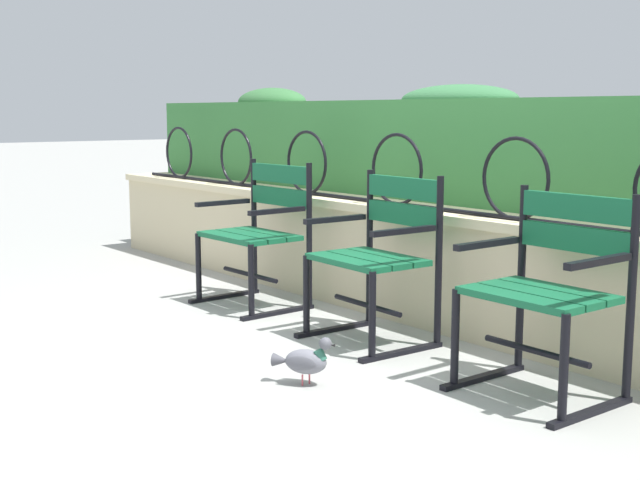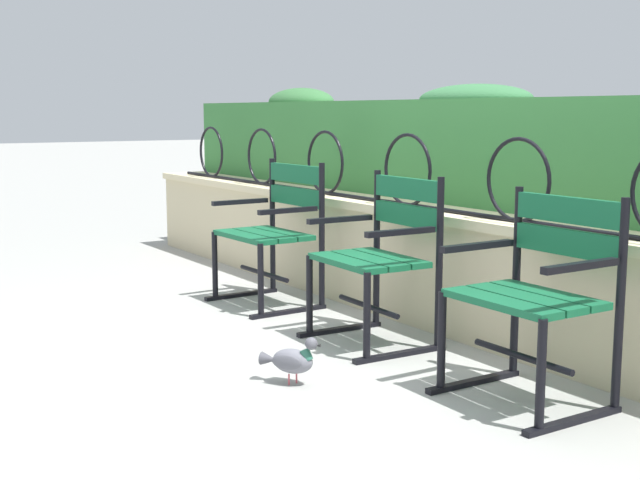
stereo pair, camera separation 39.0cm
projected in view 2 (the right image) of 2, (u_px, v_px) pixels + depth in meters
ground_plane at (294, 350)px, 4.27m from camera, size 60.00×60.00×0.00m
stone_wall at (442, 267)px, 4.74m from camera, size 7.05×0.41×0.65m
iron_arch_fence at (410, 175)px, 4.79m from camera, size 6.52×0.02×0.42m
hedge_row at (498, 147)px, 4.85m from camera, size 6.91×0.45×0.72m
park_chair_left at (274, 229)px, 5.25m from camera, size 0.63×0.53×0.89m
park_chair_centre at (381, 254)px, 4.36m from camera, size 0.62×0.55×0.88m
park_chair_right at (538, 291)px, 3.47m from camera, size 0.61×0.53×0.87m
pigeon_near_chairs at (292, 360)px, 3.72m from camera, size 0.26×0.20×0.22m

